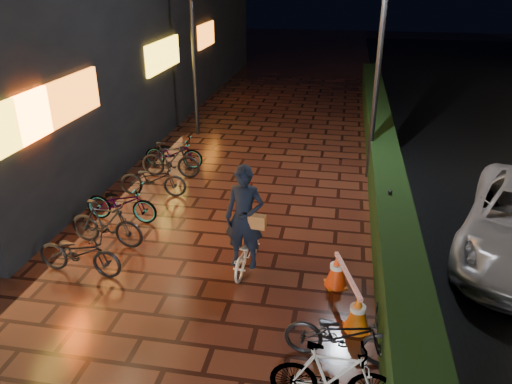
# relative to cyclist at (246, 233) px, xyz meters

# --- Properties ---
(ground) EXTENTS (80.00, 80.00, 0.00)m
(ground) POSITION_rel_cyclist_xyz_m (-0.63, -1.57, -0.76)
(ground) COLOR #381911
(ground) RESTS_ON ground
(hedge) EXTENTS (0.70, 20.00, 1.00)m
(hedge) POSITION_rel_cyclist_xyz_m (2.67, 6.43, -0.26)
(hedge) COLOR black
(hedge) RESTS_ON ground
(lamp_post_hedge) EXTENTS (0.49, 0.19, 5.16)m
(lamp_post_hedge) POSITION_rel_cyclist_xyz_m (2.33, 4.96, 2.08)
(lamp_post_hedge) COLOR black
(lamp_post_hedge) RESTS_ON ground
(lamp_post_sf) EXTENTS (0.48, 0.28, 5.22)m
(lamp_post_sf) POSITION_rel_cyclist_xyz_m (-3.18, 7.73, 2.11)
(lamp_post_sf) COLOR black
(lamp_post_sf) RESTS_ON ground
(cyclist) EXTENTS (0.76, 1.47, 2.06)m
(cyclist) POSITION_rel_cyclist_xyz_m (0.00, 0.00, 0.00)
(cyclist) COLOR silver
(cyclist) RESTS_ON ground
(traffic_barrier) EXTENTS (0.78, 1.55, 0.63)m
(traffic_barrier) POSITION_rel_cyclist_xyz_m (1.83, -0.78, -0.45)
(traffic_barrier) COLOR orange
(traffic_barrier) RESTS_ON ground
(cart_assembly) EXTENTS (0.73, 0.78, 1.10)m
(cart_assembly) POSITION_rel_cyclist_xyz_m (2.71, 1.99, -0.20)
(cart_assembly) COLOR black
(cart_assembly) RESTS_ON ground
(parked_bikes_storefront) EXTENTS (1.86, 5.97, 0.95)m
(parked_bikes_storefront) POSITION_rel_cyclist_xyz_m (-2.92, 2.10, -0.32)
(parked_bikes_storefront) COLOR black
(parked_bikes_storefront) RESTS_ON ground
(parked_bikes_hedge) EXTENTS (1.72, 1.42, 0.95)m
(parked_bikes_hedge) POSITION_rel_cyclist_xyz_m (1.73, -2.42, -0.31)
(parked_bikes_hedge) COLOR black
(parked_bikes_hedge) RESTS_ON ground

